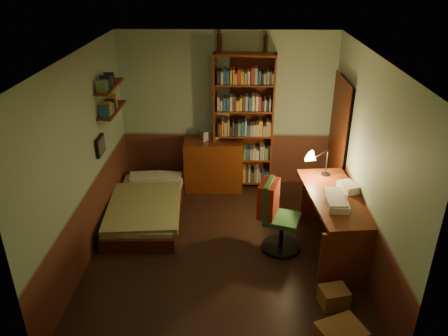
{
  "coord_description": "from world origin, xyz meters",
  "views": [
    {
      "loc": [
        0.14,
        -4.9,
        3.59
      ],
      "look_at": [
        0.0,
        0.25,
        1.1
      ],
      "focal_mm": 35.0,
      "sensor_mm": 36.0,
      "label": 1
    }
  ],
  "objects_px": {
    "bookshelf": "(244,124)",
    "office_chair": "(283,215)",
    "cardboard_box_b": "(334,297)",
    "desk": "(332,224)",
    "dresser": "(213,164)",
    "mini_stereo": "(209,134)",
    "desk_lamp": "(327,156)",
    "bed": "(146,201)"
  },
  "relations": [
    {
      "from": "cardboard_box_b",
      "to": "desk",
      "type": "bearing_deg",
      "value": 81.54
    },
    {
      "from": "desk",
      "to": "office_chair",
      "type": "relative_size",
      "value": 1.48
    },
    {
      "from": "dresser",
      "to": "bookshelf",
      "type": "distance_m",
      "value": 0.87
    },
    {
      "from": "mini_stereo",
      "to": "desk",
      "type": "relative_size",
      "value": 0.17
    },
    {
      "from": "dresser",
      "to": "desk",
      "type": "height_order",
      "value": "dresser"
    },
    {
      "from": "bed",
      "to": "office_chair",
      "type": "distance_m",
      "value": 2.13
    },
    {
      "from": "bed",
      "to": "cardboard_box_b",
      "type": "distance_m",
      "value": 3.07
    },
    {
      "from": "bookshelf",
      "to": "office_chair",
      "type": "distance_m",
      "value": 1.99
    },
    {
      "from": "bed",
      "to": "bookshelf",
      "type": "bearing_deg",
      "value": 33.98
    },
    {
      "from": "bookshelf",
      "to": "cardboard_box_b",
      "type": "distance_m",
      "value": 3.22
    },
    {
      "from": "bookshelf",
      "to": "desk",
      "type": "distance_m",
      "value": 2.3
    },
    {
      "from": "desk",
      "to": "desk_lamp",
      "type": "bearing_deg",
      "value": 86.68
    },
    {
      "from": "bed",
      "to": "bookshelf",
      "type": "height_order",
      "value": "bookshelf"
    },
    {
      "from": "cardboard_box_b",
      "to": "bookshelf",
      "type": "bearing_deg",
      "value": 109.27
    },
    {
      "from": "cardboard_box_b",
      "to": "dresser",
      "type": "bearing_deg",
      "value": 118.32
    },
    {
      "from": "mini_stereo",
      "to": "cardboard_box_b",
      "type": "xyz_separation_m",
      "value": [
        1.58,
        -2.92,
        -0.83
      ]
    },
    {
      "from": "desk",
      "to": "cardboard_box_b",
      "type": "relative_size",
      "value": 5.16
    },
    {
      "from": "mini_stereo",
      "to": "cardboard_box_b",
      "type": "height_order",
      "value": "mini_stereo"
    },
    {
      "from": "mini_stereo",
      "to": "desk_lamp",
      "type": "xyz_separation_m",
      "value": [
        1.71,
        -1.3,
        0.2
      ]
    },
    {
      "from": "bed",
      "to": "desk",
      "type": "distance_m",
      "value": 2.75
    },
    {
      "from": "dresser",
      "to": "mini_stereo",
      "type": "relative_size",
      "value": 3.55
    },
    {
      "from": "mini_stereo",
      "to": "desk",
      "type": "bearing_deg",
      "value": -71.23
    },
    {
      "from": "office_chair",
      "to": "cardboard_box_b",
      "type": "bearing_deg",
      "value": -46.64
    },
    {
      "from": "desk",
      "to": "dresser",
      "type": "bearing_deg",
      "value": 127.08
    },
    {
      "from": "dresser",
      "to": "bookshelf",
      "type": "bearing_deg",
      "value": 7.85
    },
    {
      "from": "dresser",
      "to": "desk",
      "type": "distance_m",
      "value": 2.42
    },
    {
      "from": "mini_stereo",
      "to": "office_chair",
      "type": "distance_m",
      "value": 2.2
    },
    {
      "from": "desk_lamp",
      "to": "cardboard_box_b",
      "type": "relative_size",
      "value": 1.91
    },
    {
      "from": "desk",
      "to": "desk_lamp",
      "type": "distance_m",
      "value": 0.93
    },
    {
      "from": "desk",
      "to": "cardboard_box_b",
      "type": "distance_m",
      "value": 1.09
    },
    {
      "from": "mini_stereo",
      "to": "desk_lamp",
      "type": "height_order",
      "value": "desk_lamp"
    },
    {
      "from": "bookshelf",
      "to": "office_chair",
      "type": "height_order",
      "value": "bookshelf"
    },
    {
      "from": "desk",
      "to": "cardboard_box_b",
      "type": "xyz_separation_m",
      "value": [
        -0.15,
        -1.03,
        -0.32
      ]
    },
    {
      "from": "dresser",
      "to": "mini_stereo",
      "type": "xyz_separation_m",
      "value": [
        -0.07,
        0.12,
        0.5
      ]
    },
    {
      "from": "dresser",
      "to": "office_chair",
      "type": "relative_size",
      "value": 0.91
    },
    {
      "from": "dresser",
      "to": "cardboard_box_b",
      "type": "bearing_deg",
      "value": -63.5
    },
    {
      "from": "desk_lamp",
      "to": "bookshelf",
      "type": "bearing_deg",
      "value": 148.74
    },
    {
      "from": "cardboard_box_b",
      "to": "bed",
      "type": "bearing_deg",
      "value": 143.77
    },
    {
      "from": "office_chair",
      "to": "bookshelf",
      "type": "bearing_deg",
      "value": 122.78
    },
    {
      "from": "desk",
      "to": "bookshelf",
      "type": "bearing_deg",
      "value": 115.95
    },
    {
      "from": "bed",
      "to": "mini_stereo",
      "type": "bearing_deg",
      "value": 49.03
    },
    {
      "from": "dresser",
      "to": "desk",
      "type": "relative_size",
      "value": 0.61
    }
  ]
}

